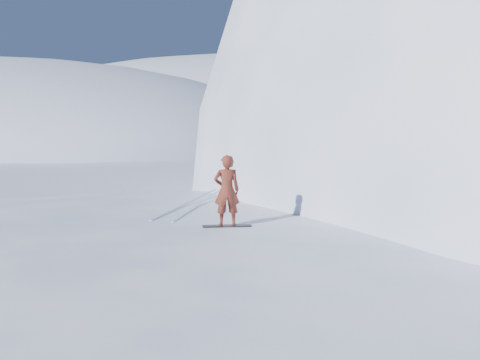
# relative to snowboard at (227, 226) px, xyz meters

# --- Properties ---
(ground) EXTENTS (400.00, 400.00, 0.00)m
(ground) POSITION_rel_snowboard_xyz_m (-1.67, -2.61, -2.41)
(ground) COLOR white
(ground) RESTS_ON ground
(near_ridge) EXTENTS (36.00, 28.00, 4.80)m
(near_ridge) POSITION_rel_snowboard_xyz_m (-0.67, 0.39, -2.41)
(near_ridge) COLOR white
(near_ridge) RESTS_ON ground
(far_ridge_c) EXTENTS (140.00, 90.00, 36.00)m
(far_ridge_c) POSITION_rel_snowboard_xyz_m (-41.67, 107.39, -2.41)
(far_ridge_c) COLOR white
(far_ridge_c) RESTS_ON ground
(wind_bumps) EXTENTS (16.00, 14.40, 1.00)m
(wind_bumps) POSITION_rel_snowboard_xyz_m (-2.23, -0.49, -2.41)
(wind_bumps) COLOR white
(wind_bumps) RESTS_ON ground
(snowboard) EXTENTS (1.25, 0.80, 0.02)m
(snowboard) POSITION_rel_snowboard_xyz_m (0.00, 0.00, 0.00)
(snowboard) COLOR black
(snowboard) RESTS_ON near_ridge
(snowboarder) EXTENTS (0.81, 0.70, 1.86)m
(snowboarder) POSITION_rel_snowboard_xyz_m (0.00, 0.00, 0.94)
(snowboarder) COLOR maroon
(snowboarder) RESTS_ON snowboard
(vapor_plume) EXTENTS (10.30, 8.24, 7.21)m
(vapor_plume) POSITION_rel_snowboard_xyz_m (-51.00, 44.23, -2.41)
(vapor_plume) COLOR white
(vapor_plume) RESTS_ON ground
(board_tracks) EXTENTS (1.29, 5.98, 0.04)m
(board_tracks) POSITION_rel_snowboard_xyz_m (-2.30, 2.89, 0.01)
(board_tracks) COLOR silver
(board_tracks) RESTS_ON ground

